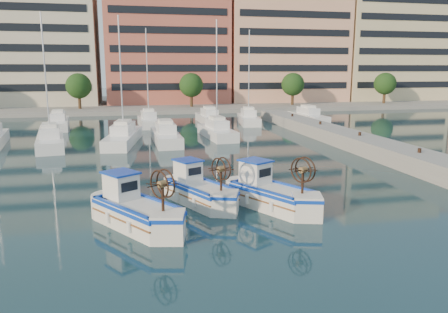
# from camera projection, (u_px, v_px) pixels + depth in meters

# --- Properties ---
(ground) EXTENTS (300.00, 300.00, 0.00)m
(ground) POSITION_uv_depth(u_px,v_px,m) (263.00, 209.00, 21.57)
(ground) COLOR #1B3A47
(ground) RESTS_ON ground
(quay) EXTENTS (3.00, 60.00, 1.20)m
(quay) POSITION_uv_depth(u_px,v_px,m) (401.00, 156.00, 31.82)
(quay) COLOR gray
(quay) RESTS_ON ground
(waterfront) EXTENTS (180.00, 40.00, 25.60)m
(waterfront) POSITION_uv_depth(u_px,v_px,m) (209.00, 46.00, 83.64)
(waterfront) COLOR gray
(waterfront) RESTS_ON ground
(yacht_marina) EXTENTS (38.34, 23.29, 11.50)m
(yacht_marina) POSITION_uv_depth(u_px,v_px,m) (161.00, 128.00, 47.43)
(yacht_marina) COLOR white
(yacht_marina) RESTS_ON ground
(fishing_boat_a) EXTENTS (4.00, 4.74, 2.90)m
(fishing_boat_a) POSITION_uv_depth(u_px,v_px,m) (136.00, 209.00, 19.03)
(fishing_boat_a) COLOR white
(fishing_boat_a) RESTS_ON ground
(fishing_boat_b) EXTENTS (3.39, 4.52, 2.72)m
(fishing_boat_b) POSITION_uv_depth(u_px,v_px,m) (199.00, 189.00, 22.33)
(fishing_boat_b) COLOR white
(fishing_boat_b) RESTS_ON ground
(fishing_boat_c) EXTENTS (3.77, 4.75, 2.87)m
(fishing_boat_c) POSITION_uv_depth(u_px,v_px,m) (271.00, 192.00, 21.64)
(fishing_boat_c) COLOR white
(fishing_boat_c) RESTS_ON ground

